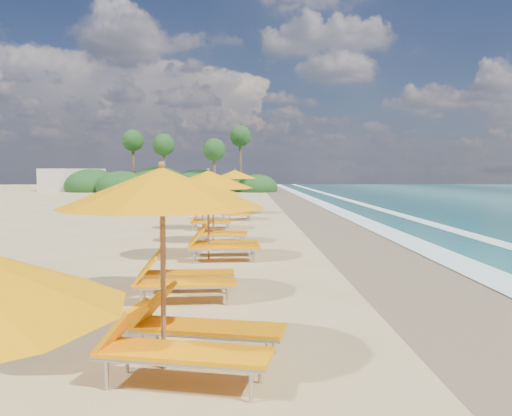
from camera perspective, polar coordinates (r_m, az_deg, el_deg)
The scene contains 13 objects.
ground at distance 19.49m, azimuth -0.00°, elevation -3.52°, with size 160.00×160.00×0.00m, color tan.
wet_sand at distance 19.97m, azimuth 11.57°, elevation -3.41°, with size 4.00×160.00×0.01m, color olive.
surf_foam at distance 20.73m, azimuth 18.88°, elevation -3.21°, with size 4.00×160.00×0.01m.
station_1 at distance 6.86m, azimuth -8.31°, elevation -4.89°, with size 3.25×3.12×2.67m.
station_2 at distance 10.80m, azimuth -8.74°, elevation -2.04°, with size 2.86×2.67×2.54m.
station_3 at distance 15.45m, azimuth -4.34°, elevation -0.01°, with size 2.91×2.71×2.63m.
station_4 at distance 18.98m, azimuth -4.09°, elevation -0.06°, with size 2.42×2.26×2.16m.
station_5 at distance 23.34m, azimuth -5.31°, elevation 0.76°, with size 2.39×2.21×2.21m.
station_6 at distance 27.70m, azimuth -2.54°, elevation 1.11°, with size 2.36×2.21×2.06m.
station_7 at distance 31.93m, azimuth -1.90°, elevation 2.10°, with size 3.35×3.25×2.67m.
station_8 at distance 36.63m, azimuth -2.87°, elevation 1.77°, with size 2.56×2.50×2.02m.
treeline at distance 65.55m, azimuth -9.52°, elevation 2.59°, with size 25.80×8.80×9.74m.
beach_building at distance 70.72m, azimuth -18.96°, elevation 2.85°, with size 7.00×5.00×2.80m, color beige.
Camera 1 is at (-0.38, -19.32, 2.55)m, focal length 37.54 mm.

